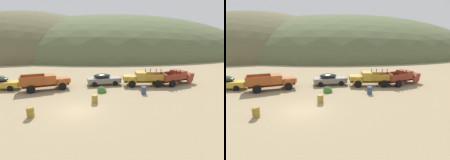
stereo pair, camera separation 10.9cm
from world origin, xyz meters
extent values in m
plane|color=#998460|center=(0.00, 0.00, 0.00)|extent=(300.00, 300.00, 0.00)
ellipsoid|color=brown|center=(-18.51, 66.27, 0.00)|extent=(73.52, 73.62, 32.78)
ellipsoid|color=#56603D|center=(16.20, 69.56, 0.00)|extent=(115.65, 89.35, 31.90)
cube|color=gold|center=(-9.59, 8.41, 0.68)|extent=(4.77, 2.09, 0.68)
ellipsoid|color=gold|center=(-7.51, 8.23, 0.75)|extent=(1.13, 1.45, 0.61)
cylinder|color=black|center=(-8.23, 7.43, 0.34)|extent=(0.69, 0.26, 0.68)
cylinder|color=black|center=(-8.08, 9.14, 0.34)|extent=(0.69, 0.26, 0.68)
cube|color=#51220D|center=(-3.98, 7.38, 0.66)|extent=(5.59, 2.16, 0.36)
cube|color=#A34C1E|center=(-2.00, 7.83, 1.11)|extent=(2.07, 2.04, 0.55)
cube|color=#B7B2A8|center=(-1.21, 8.02, 1.09)|extent=(0.34, 1.15, 0.44)
cylinder|color=#A34C1E|center=(-2.00, 6.80, 0.76)|extent=(1.21, 0.44, 1.20)
cylinder|color=#A34C1E|center=(-2.45, 8.76, 0.76)|extent=(1.21, 0.44, 1.20)
cube|color=#A34C1E|center=(-3.47, 7.50, 1.36)|extent=(1.68, 2.18, 1.05)
cube|color=black|center=(-2.91, 7.63, 1.57)|extent=(0.42, 1.62, 0.59)
cube|color=#97471E|center=(-5.45, 7.04, 0.90)|extent=(3.17, 2.60, 0.12)
cube|color=#97471E|center=(-5.23, 6.06, 1.43)|extent=(2.74, 0.72, 0.95)
cube|color=#97471E|center=(-5.68, 8.03, 1.43)|extent=(2.74, 0.72, 0.95)
cube|color=#97471E|center=(-6.75, 6.75, 1.43)|extent=(0.55, 2.00, 0.95)
cylinder|color=black|center=(-1.99, 6.75, 0.48)|extent=(1.00, 0.49, 0.96)
cylinder|color=black|center=(-2.46, 8.81, 0.48)|extent=(1.00, 0.49, 0.96)
cylinder|color=black|center=(-5.44, 5.96, 0.48)|extent=(1.00, 0.49, 0.96)
cylinder|color=black|center=(-5.91, 8.02, 0.48)|extent=(1.00, 0.49, 0.96)
cube|color=slate|center=(3.39, 8.56, 0.68)|extent=(4.52, 1.88, 0.68)
ellipsoid|color=black|center=(3.13, 8.55, 1.28)|extent=(2.37, 1.59, 0.57)
ellipsoid|color=slate|center=(5.40, 8.64, 0.75)|extent=(1.03, 1.40, 0.61)
cylinder|color=black|center=(4.81, 7.76, 0.34)|extent=(0.69, 0.23, 0.68)
cylinder|color=black|center=(4.74, 9.47, 0.34)|extent=(0.69, 0.23, 0.68)
cylinder|color=black|center=(2.05, 7.65, 0.34)|extent=(0.69, 0.23, 0.68)
cylinder|color=black|center=(1.98, 9.36, 0.34)|extent=(0.69, 0.23, 0.68)
cube|color=#593D12|center=(8.67, 7.30, 0.66)|extent=(5.41, 1.64, 0.36)
cube|color=#B28928|center=(6.73, 7.58, 1.11)|extent=(1.89, 1.84, 0.55)
cube|color=#B7B2A8|center=(5.95, 7.69, 1.09)|extent=(0.23, 1.11, 0.44)
cylinder|color=#B28928|center=(7.08, 8.50, 0.76)|extent=(1.21, 0.35, 1.20)
cylinder|color=#B28928|center=(6.82, 6.60, 0.76)|extent=(1.21, 0.35, 1.20)
cube|color=#B28928|center=(8.17, 7.38, 1.36)|extent=(1.48, 2.01, 1.05)
cube|color=black|center=(7.62, 7.45, 1.57)|extent=(0.27, 1.57, 0.59)
cube|color=#A47826|center=(10.12, 7.10, 0.90)|extent=(2.94, 2.30, 0.12)
cube|color=#A47826|center=(10.25, 8.06, 1.31)|extent=(2.68, 0.47, 0.70)
cube|color=#A47826|center=(9.98, 6.14, 1.31)|extent=(2.68, 0.47, 0.70)
cube|color=#A47826|center=(11.40, 6.92, 1.31)|extent=(0.37, 1.94, 0.70)
cube|color=#593D12|center=(11.32, 7.91, 1.91)|extent=(0.09, 0.09, 0.50)
cube|color=#593D12|center=(10.65, 8.01, 1.91)|extent=(0.09, 0.09, 0.50)
cube|color=#593D12|center=(9.85, 8.12, 1.91)|extent=(0.09, 0.09, 0.50)
cube|color=#593D12|center=(9.19, 8.21, 1.91)|extent=(0.09, 0.09, 0.50)
cylinder|color=black|center=(7.09, 8.55, 0.48)|extent=(0.99, 0.41, 0.96)
cylinder|color=black|center=(6.81, 6.55, 0.48)|extent=(0.99, 0.41, 0.96)
cylinder|color=black|center=(10.48, 8.07, 0.48)|extent=(0.99, 0.41, 0.96)
cylinder|color=black|center=(10.20, 6.07, 0.48)|extent=(0.99, 0.41, 0.96)
cube|color=#42140D|center=(13.31, 7.45, 0.66)|extent=(5.35, 2.73, 0.36)
cube|color=maroon|center=(15.16, 8.11, 1.11)|extent=(2.18, 2.23, 0.55)
cube|color=#B7B2A8|center=(15.90, 8.38, 1.09)|extent=(0.48, 1.17, 0.44)
cylinder|color=maroon|center=(15.30, 7.05, 0.76)|extent=(1.19, 0.57, 1.20)
cylinder|color=maroon|center=(14.59, 9.02, 0.76)|extent=(1.19, 0.57, 1.20)
cube|color=maroon|center=(13.79, 7.62, 1.36)|extent=(1.84, 2.33, 1.05)
cube|color=black|center=(14.31, 7.81, 1.57)|extent=(0.63, 1.64, 0.59)
cube|color=maroon|center=(11.94, 6.96, 0.90)|extent=(3.25, 2.90, 0.12)
cube|color=maroon|center=(12.29, 5.97, 1.31)|extent=(2.57, 1.00, 0.70)
cube|color=maroon|center=(11.58, 7.96, 1.31)|extent=(2.57, 1.00, 0.70)
cube|color=maroon|center=(10.72, 6.53, 1.31)|extent=(0.81, 2.03, 0.70)
cube|color=#42140D|center=(11.28, 5.60, 1.91)|extent=(0.10, 0.10, 0.50)
cube|color=#42140D|center=(11.91, 5.83, 1.91)|extent=(0.10, 0.10, 0.50)
cube|color=#42140D|center=(12.67, 6.10, 1.91)|extent=(0.10, 0.10, 0.50)
cube|color=#42140D|center=(13.31, 6.33, 1.91)|extent=(0.10, 0.10, 0.50)
cylinder|color=black|center=(14.58, 9.08, 0.48)|extent=(1.00, 0.59, 0.96)
cylinder|color=black|center=(12.10, 5.85, 0.48)|extent=(1.00, 0.59, 0.96)
cylinder|color=black|center=(11.36, 7.93, 0.48)|extent=(1.00, 0.59, 0.96)
cylinder|color=olive|center=(-3.75, -0.87, 0.44)|extent=(0.58, 0.58, 0.87)
torus|color=brown|center=(-3.75, -0.87, 0.61)|extent=(0.62, 0.62, 0.03)
torus|color=brown|center=(-3.75, -0.87, 0.26)|extent=(0.62, 0.62, 0.03)
cylinder|color=olive|center=(1.63, 1.62, 0.42)|extent=(0.60, 0.60, 0.85)
torus|color=brown|center=(1.63, 1.62, 0.59)|extent=(0.65, 0.65, 0.03)
torus|color=brown|center=(1.63, 1.62, 0.25)|extent=(0.65, 0.65, 0.03)
cylinder|color=#384C6B|center=(7.41, 3.69, 0.43)|extent=(0.57, 0.57, 0.86)
torus|color=#27354A|center=(7.41, 3.69, 0.60)|extent=(0.62, 0.62, 0.03)
torus|color=#27354A|center=(7.41, 3.69, 0.26)|extent=(0.62, 0.62, 0.03)
ellipsoid|color=#3D702D|center=(2.93, 4.93, 0.14)|extent=(0.66, 0.59, 0.51)
ellipsoid|color=#3D702D|center=(2.84, 5.06, 0.19)|extent=(0.83, 0.75, 0.71)
ellipsoid|color=#3D702D|center=(2.62, 5.07, 0.26)|extent=(0.89, 0.80, 0.94)
ellipsoid|color=#5B8E42|center=(-11.35, 12.83, 0.18)|extent=(0.86, 0.77, 0.64)
ellipsoid|color=#5B8E42|center=(-11.09, 12.41, 0.37)|extent=(1.30, 1.17, 1.34)
camera|label=1|loc=(0.57, -15.40, 6.33)|focal=28.98mm
camera|label=2|loc=(0.67, -15.42, 6.33)|focal=28.98mm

